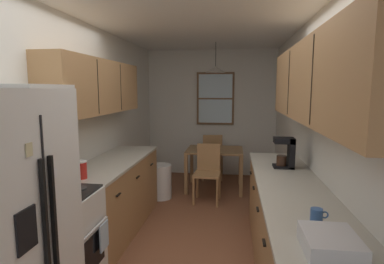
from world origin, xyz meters
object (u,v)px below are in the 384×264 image
object	(u,v)px
dining_table	(215,155)
coffee_maker	(287,152)
microwave_over_range	(34,106)
dish_rack	(330,243)
dining_chair_near	(208,170)
mug_by_coffeemaker	(317,215)
stove_range	(56,245)
trash_bin	(161,181)
dining_chair_far	(212,155)
table_serving_bowl	(214,148)
storage_canister	(82,170)

from	to	relation	value
dining_table	coffee_maker	size ratio (longest dim) A/B	2.88
microwave_over_range	dish_rack	xyz separation A→B (m)	(2.09, -0.62, -0.68)
dining_chair_near	mug_by_coffeemaker	world-z (taller)	mug_by_coffeemaker
stove_range	mug_by_coffeemaker	xyz separation A→B (m)	(2.01, -0.23, 0.47)
dining_table	dining_chair_near	world-z (taller)	dining_chair_near
dining_chair_near	dish_rack	bearing A→B (deg)	-73.55
dish_rack	stove_range	bearing A→B (deg)	162.53
trash_bin	stove_range	bearing A→B (deg)	-96.69
trash_bin	dish_rack	xyz separation A→B (m)	(1.69, -3.13, 0.67)
stove_range	microwave_over_range	xyz separation A→B (m)	(-0.11, 0.00, 1.16)
stove_range	dining_chair_far	size ratio (longest dim) A/B	1.22
dining_chair_near	mug_by_coffeemaker	bearing A→B (deg)	-70.73
dining_chair_near	dining_chair_far	bearing A→B (deg)	90.61
mug_by_coffeemaker	dining_chair_near	bearing A→B (deg)	109.27
stove_range	dish_rack	world-z (taller)	stove_range
dining_chair_far	trash_bin	xyz separation A→B (m)	(-0.75, -1.16, -0.22)
dining_chair_near	coffee_maker	size ratio (longest dim) A/B	2.68
coffee_maker	mug_by_coffeemaker	distance (m)	1.44
microwave_over_range	coffee_maker	size ratio (longest dim) A/B	1.82
dining_table	table_serving_bowl	bearing A→B (deg)	-102.21
dining_chair_near	table_serving_bowl	xyz separation A→B (m)	(0.06, 0.53, 0.25)
trash_bin	dining_chair_far	bearing A→B (deg)	56.91
trash_bin	coffee_maker	distance (m)	2.32
dish_rack	mug_by_coffeemaker	bearing A→B (deg)	85.56
stove_range	dining_chair_near	size ratio (longest dim) A/B	1.22
microwave_over_range	dining_table	size ratio (longest dim) A/B	0.63
dining_chair_far	dining_chair_near	bearing A→B (deg)	-89.39
microwave_over_range	dining_table	distance (m)	3.48
stove_range	microwave_over_range	distance (m)	1.17
stove_range	coffee_maker	world-z (taller)	coffee_maker
dining_chair_far	mug_by_coffeemaker	bearing A→B (deg)	-76.11
table_serving_bowl	dining_chair_near	bearing A→B (deg)	-96.57
microwave_over_range	dining_chair_far	world-z (taller)	microwave_over_range
stove_range	trash_bin	distance (m)	2.54
coffee_maker	table_serving_bowl	xyz separation A→B (m)	(-0.92, 1.81, -0.32)
coffee_maker	table_serving_bowl	world-z (taller)	coffee_maker
mug_by_coffeemaker	dish_rack	distance (m)	0.40
trash_bin	mug_by_coffeemaker	xyz separation A→B (m)	(1.72, -2.74, 0.67)
coffee_maker	dish_rack	bearing A→B (deg)	-91.93
trash_bin	dish_rack	bearing A→B (deg)	-61.74
storage_canister	stove_range	bearing A→B (deg)	-89.36
microwave_over_range	storage_canister	size ratio (longest dim) A/B	3.44
dining_chair_near	storage_canister	bearing A→B (deg)	-118.17
dining_chair_near	storage_canister	xyz separation A→B (m)	(-1.07, -1.99, 0.49)
dining_chair_near	coffee_maker	distance (m)	1.71
stove_range	trash_bin	xyz separation A→B (m)	(0.29, 2.51, -0.19)
dining_chair_far	coffee_maker	bearing A→B (deg)	-67.99
dining_chair_far	storage_canister	size ratio (longest dim) A/B	5.06
microwave_over_range	trash_bin	bearing A→B (deg)	80.77
table_serving_bowl	dish_rack	bearing A→B (deg)	-76.72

